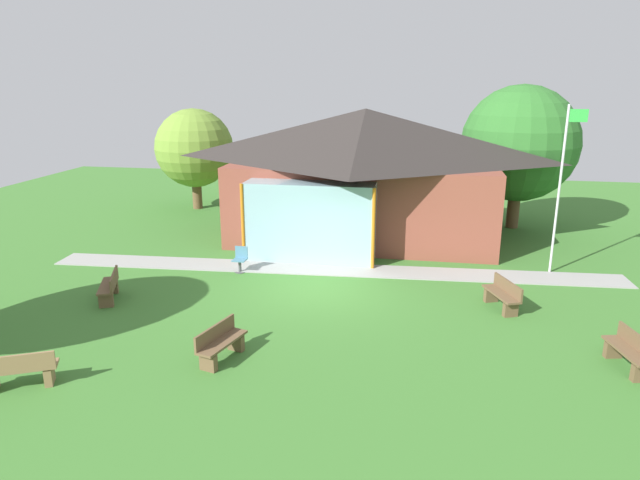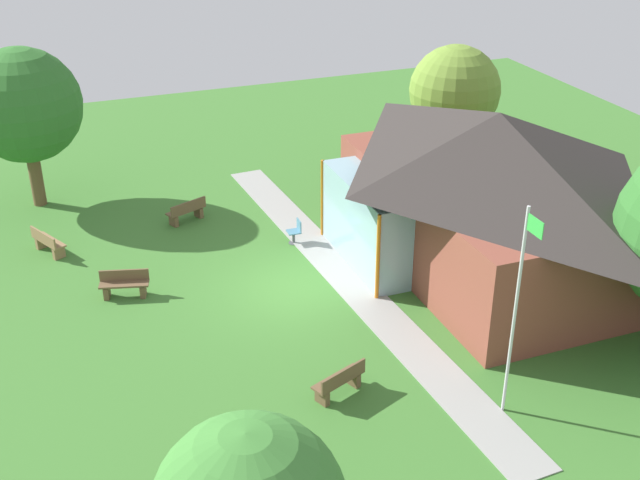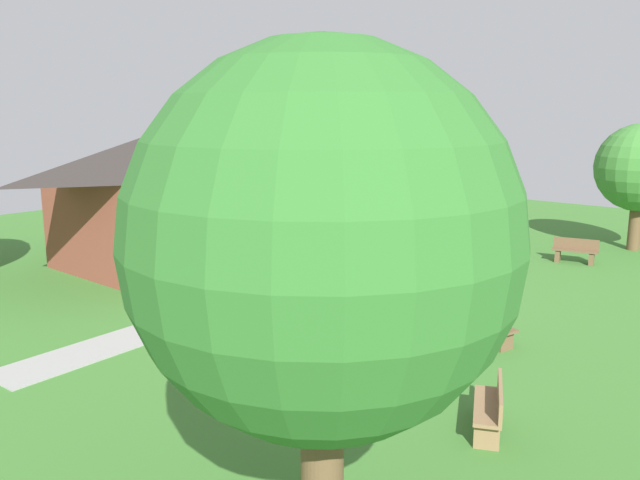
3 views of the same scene
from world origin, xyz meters
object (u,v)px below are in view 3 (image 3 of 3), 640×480
(flagpole, at_px, (409,164))
(bench_lawn_far_right, at_px, (575,252))
(patio_chair_west, at_px, (252,291))
(tree_far_east, at_px, (640,168))
(bench_front_center, at_px, (485,326))
(bench_front_left, at_px, (490,409))
(tree_behind_pavilion_right, at_px, (291,144))
(bench_mid_left, at_px, (251,351))
(tree_lawn_corner, at_px, (322,242))
(bench_mid_right, at_px, (461,250))
(pavilion, at_px, (222,182))

(flagpole, bearing_deg, bench_lawn_far_right, -87.04)
(patio_chair_west, bearing_deg, flagpole, -167.85)
(tree_far_east, bearing_deg, bench_front_center, -178.67)
(bench_front_left, xyz_separation_m, tree_behind_pavilion_right, (12.23, 15.94, 3.27))
(bench_lawn_far_right, xyz_separation_m, patio_chair_west, (-10.76, 4.87, 0.01))
(bench_front_center, distance_m, bench_mid_left, 5.39)
(tree_behind_pavilion_right, bearing_deg, tree_lawn_corner, -136.04)
(bench_lawn_far_right, distance_m, tree_behind_pavilion_right, 13.18)
(tree_far_east, bearing_deg, bench_mid_right, 145.95)
(flagpole, relative_size, bench_front_center, 3.57)
(flagpole, xyz_separation_m, bench_front_center, (-8.92, -7.90, -2.68))
(bench_front_center, relative_size, patio_chair_west, 1.82)
(flagpole, relative_size, tree_far_east, 1.17)
(flagpole, xyz_separation_m, bench_front_left, (-12.67, -9.88, -2.68))
(bench_mid_left, bearing_deg, tree_far_east, -121.22)
(pavilion, distance_m, tree_far_east, 15.41)
(flagpole, xyz_separation_m, bench_mid_right, (-2.04, -3.57, -2.68))
(tree_behind_pavilion_right, distance_m, tree_lawn_corner, 22.97)
(pavilion, bearing_deg, bench_front_center, -100.39)
(bench_mid_right, xyz_separation_m, tree_far_east, (5.97, -4.03, 2.70))
(flagpole, relative_size, bench_mid_left, 3.59)
(bench_front_left, bearing_deg, tree_lawn_corner, 153.97)
(flagpole, distance_m, bench_front_center, 12.21)
(bench_front_center, xyz_separation_m, patio_chair_west, (-1.49, 6.09, 0.01))
(pavilion, xyz_separation_m, bench_front_left, (-5.83, -13.29, -2.30))
(bench_mid_right, distance_m, bench_front_center, 8.13)
(flagpole, distance_m, tree_behind_pavilion_right, 6.11)
(bench_front_center, bearing_deg, bench_mid_left, -107.53)
(bench_mid_right, height_order, tree_far_east, tree_far_east)
(flagpole, xyz_separation_m, tree_far_east, (3.92, -7.60, 0.02))
(bench_mid_left, xyz_separation_m, patio_chair_west, (3.02, 3.15, 0.01))
(bench_front_center, height_order, bench_front_left, same)
(patio_chair_west, bearing_deg, bench_front_left, 76.66)
(bench_front_center, height_order, bench_lawn_far_right, same)
(flagpole, relative_size, bench_lawn_far_right, 3.57)
(bench_lawn_far_right, relative_size, tree_far_east, 0.33)
(tree_lawn_corner, distance_m, tree_far_east, 21.05)
(tree_far_east, bearing_deg, flagpole, 117.30)
(bench_mid_right, bearing_deg, pavilion, 12.69)
(bench_mid_left, relative_size, tree_far_east, 0.33)
(patio_chair_west, relative_size, tree_behind_pavilion_right, 0.14)
(bench_mid_right, height_order, bench_front_left, same)
(patio_chair_west, relative_size, tree_far_east, 0.18)
(bench_mid_right, bearing_deg, patio_chair_west, 56.26)
(bench_front_center, height_order, bench_mid_left, same)
(patio_chair_west, relative_size, tree_lawn_corner, 0.14)
(pavilion, height_order, tree_far_east, pavilion)
(bench_mid_left, relative_size, tree_lawn_corner, 0.26)
(bench_front_left, xyz_separation_m, bench_mid_left, (-0.76, 4.93, 0.00))
(patio_chair_west, distance_m, tree_behind_pavilion_right, 13.11)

